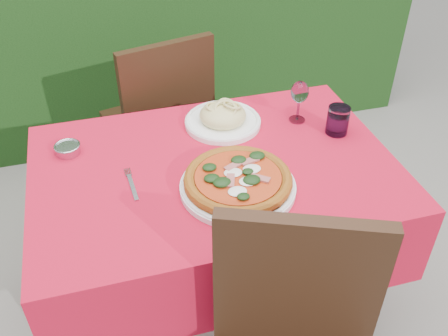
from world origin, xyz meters
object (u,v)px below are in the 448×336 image
object	(u,v)px
pizza_plate	(238,182)
water_glass	(338,122)
pasta_plate	(223,118)
fork	(133,187)
steel_ramekin	(68,150)
wine_glass	(300,94)
chair_far	(162,117)

from	to	relation	value
pizza_plate	water_glass	distance (m)	0.51
pasta_plate	fork	size ratio (longest dim) A/B	1.57
pizza_plate	steel_ramekin	distance (m)	0.64
pasta_plate	pizza_plate	bearing A→B (deg)	-98.71
water_glass	wine_glass	xyz separation A→B (m)	(-0.11, 0.12, 0.07)
pasta_plate	steel_ramekin	world-z (taller)	pasta_plate
water_glass	steel_ramekin	size ratio (longest dim) A/B	1.27
water_glass	wine_glass	bearing A→B (deg)	131.99
pizza_plate	chair_far	bearing A→B (deg)	97.92
wine_glass	fork	xyz separation A→B (m)	(-0.68, -0.24, -0.12)
water_glass	steel_ramekin	distance (m)	1.00
chair_far	steel_ramekin	size ratio (longest dim) A/B	11.21
pasta_plate	steel_ramekin	bearing A→B (deg)	-176.90
water_glass	fork	bearing A→B (deg)	-171.55
chair_far	pizza_plate	distance (m)	0.87
pizza_plate	fork	world-z (taller)	pizza_plate
pizza_plate	fork	xyz separation A→B (m)	(-0.33, 0.10, -0.03)
pasta_plate	wine_glass	xyz separation A→B (m)	(0.29, -0.05, 0.09)
steel_ramekin	chair_far	bearing A→B (deg)	48.94
chair_far	water_glass	xyz separation A→B (m)	(0.58, -0.61, 0.25)
water_glass	fork	distance (m)	0.80
pizza_plate	pasta_plate	size ratio (longest dim) A/B	1.29
chair_far	pizza_plate	size ratio (longest dim) A/B	2.53
chair_far	fork	world-z (taller)	chair_far
pasta_plate	wine_glass	world-z (taller)	wine_glass
water_glass	steel_ramekin	world-z (taller)	water_glass
pasta_plate	water_glass	bearing A→B (deg)	-23.40
pasta_plate	wine_glass	distance (m)	0.31
pizza_plate	wine_glass	distance (m)	0.50
wine_glass	steel_ramekin	distance (m)	0.88
chair_far	fork	bearing A→B (deg)	59.90
chair_far	water_glass	world-z (taller)	chair_far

